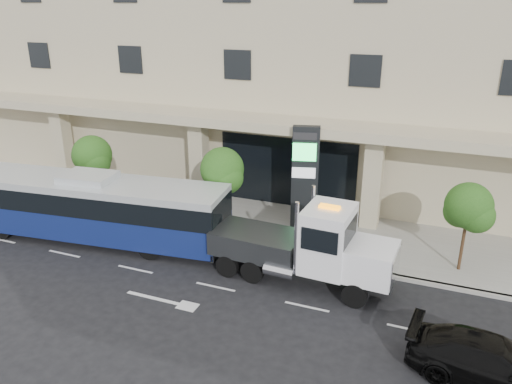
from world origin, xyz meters
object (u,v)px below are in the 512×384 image
tow_truck (309,248)px  black_sedan (492,362)px  signage_pylon (305,177)px  city_bus (92,206)px

tow_truck → black_sedan: tow_truck is taller
signage_pylon → city_bus: bearing=-166.6°
tow_truck → black_sedan: 7.94m
city_bus → black_sedan: bearing=-18.0°
city_bus → signage_pylon: signage_pylon is taller
black_sedan → signage_pylon: (-8.71, 8.74, 2.15)m
tow_truck → city_bus: bearing=-177.5°
black_sedan → signage_pylon: bearing=50.7°
tow_truck → signage_pylon: (-1.72, 5.10, 1.23)m
black_sedan → signage_pylon: signage_pylon is taller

